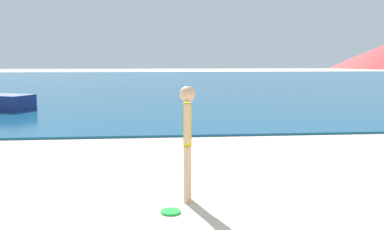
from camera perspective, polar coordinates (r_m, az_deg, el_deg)
The scene contains 3 objects.
water at distance 40.46m, azimuth -4.28°, elevation 4.71°, with size 160.00×60.00×0.06m, color #14567F.
person_standing at distance 5.68m, azimuth -0.62°, elevation -2.95°, with size 0.21×0.36×1.59m.
frisbee at distance 5.48m, azimuth -2.93°, elevation -13.00°, with size 0.26×0.26×0.03m, color green.
Camera 1 is at (-0.87, -0.20, 1.92)m, focal length 39.23 mm.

